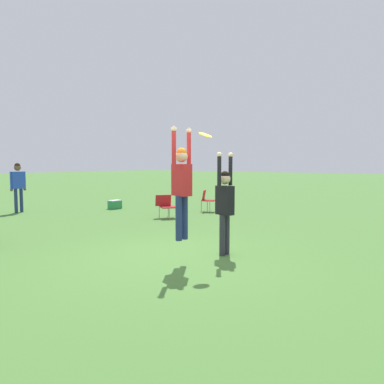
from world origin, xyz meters
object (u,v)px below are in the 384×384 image
at_px(camping_chair_5, 207,198).
at_px(person_spectator_near, 18,182).
at_px(camping_chair_2, 167,205).
at_px(person_jumping, 182,181).
at_px(frisbee, 205,135).
at_px(person_defending, 225,201).
at_px(cooler_box, 115,204).

xyz_separation_m(camping_chair_5, person_spectator_near, (-4.60, 5.39, 0.64)).
relative_size(camping_chair_2, camping_chair_5, 1.01).
distance_m(person_jumping, camping_chair_2, 5.92).
bearing_deg(frisbee, camping_chair_2, 49.45).
bearing_deg(person_defending, person_jumping, -90.00).
relative_size(camping_chair_2, cooler_box, 1.66).
relative_size(frisbee, camping_chair_2, 0.32).
bearing_deg(camping_chair_5, person_spectator_near, -77.47).
relative_size(person_jumping, camping_chair_5, 2.54).
bearing_deg(person_spectator_near, camping_chair_2, -58.28).
height_order(camping_chair_2, cooler_box, camping_chair_2).
bearing_deg(person_jumping, camping_chair_2, -31.63).
bearing_deg(frisbee, person_jumping, 156.31).
xyz_separation_m(frisbee, camping_chair_2, (3.67, 4.29, -1.94)).
distance_m(camping_chair_5, person_spectator_near, 7.12).
relative_size(person_jumping, camping_chair_2, 2.52).
distance_m(person_jumping, camping_chair_5, 7.53).
height_order(frisbee, camping_chair_5, frisbee).
distance_m(person_defending, camping_chair_5, 6.78).
xyz_separation_m(person_defending, camping_chair_5, (5.25, 4.24, -0.60)).
relative_size(camping_chair_5, cooler_box, 1.65).
height_order(camping_chair_2, camping_chair_5, camping_chair_5).
relative_size(frisbee, cooler_box, 0.54).
bearing_deg(person_defending, person_spectator_near, -170.24).
distance_m(camping_chair_2, camping_chair_5, 2.18).
xyz_separation_m(frisbee, camping_chair_5, (5.85, 4.18, -1.89)).
bearing_deg(camping_chair_2, cooler_box, -64.24).
bearing_deg(camping_chair_5, frisbee, 7.65).
bearing_deg(person_jumping, frisbee, -100.02).
bearing_deg(camping_chair_2, person_defending, 89.86).
relative_size(person_jumping, person_spectator_near, 1.11).
relative_size(camping_chair_5, person_spectator_near, 0.44).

